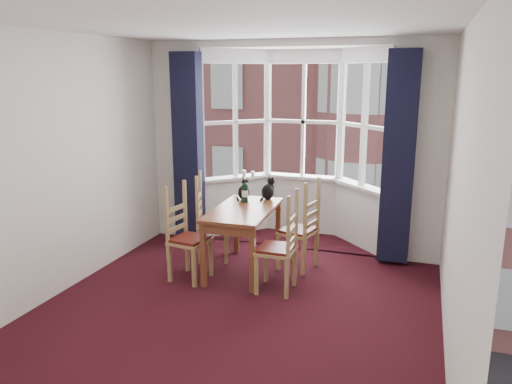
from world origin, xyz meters
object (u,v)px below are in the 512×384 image
at_px(cat_left, 244,191).
at_px(candle_short, 253,174).
at_px(chair_left_near, 183,239).
at_px(chair_right_near, 284,251).
at_px(chair_left_far, 206,224).
at_px(wine_bottle, 245,192).
at_px(candle_tall, 244,174).
at_px(dining_table, 243,218).
at_px(chair_right_far, 305,233).
at_px(cat_right, 268,190).

xyz_separation_m(cat_left, candle_short, (-0.21, 0.97, 0.02)).
xyz_separation_m(chair_left_near, chair_right_near, (1.22, 0.01, 0.00)).
bearing_deg(chair_left_near, candle_short, 82.88).
distance_m(chair_left_far, wine_bottle, 0.69).
distance_m(candle_tall, candle_short, 0.13).
distance_m(chair_left_near, candle_short, 1.90).
distance_m(chair_right_near, wine_bottle, 1.09).
relative_size(dining_table, chair_left_far, 1.40).
bearing_deg(chair_right_near, chair_right_far, 84.59).
height_order(chair_left_near, chair_left_far, same).
bearing_deg(candle_short, wine_bottle, -75.73).
height_order(wine_bottle, candle_short, wine_bottle).
height_order(chair_right_far, wine_bottle, wine_bottle).
distance_m(chair_right_near, chair_right_far, 0.70).
bearing_deg(dining_table, wine_bottle, 106.18).
height_order(dining_table, wine_bottle, wine_bottle).
relative_size(chair_left_far, cat_right, 3.11).
relative_size(chair_left_near, cat_right, 3.11).
bearing_deg(chair_right_far, cat_right, 154.96).
xyz_separation_m(chair_left_far, cat_right, (0.74, 0.31, 0.43)).
xyz_separation_m(chair_left_near, candle_tall, (0.10, 1.80, 0.45)).
height_order(chair_left_far, chair_right_near, same).
relative_size(wine_bottle, candle_short, 3.42).
distance_m(chair_left_far, cat_right, 0.91).
height_order(chair_right_far, candle_short, candle_short).
bearing_deg(wine_bottle, candle_short, 104.27).
xyz_separation_m(chair_right_near, chair_right_far, (0.07, 0.70, 0.00)).
bearing_deg(chair_right_near, wine_bottle, 135.44).
height_order(cat_right, wine_bottle, wine_bottle).
distance_m(chair_left_near, chair_left_far, 0.65).
bearing_deg(wine_bottle, chair_left_near, -126.31).
bearing_deg(candle_tall, cat_right, -52.75).
bearing_deg(chair_left_near, cat_left, 62.85).
relative_size(chair_left_near, candle_short, 10.13).
bearing_deg(chair_right_near, cat_right, 116.85).
bearing_deg(chair_right_far, cat_left, 169.18).
height_order(chair_right_near, wine_bottle, wine_bottle).
xyz_separation_m(cat_left, candle_tall, (-0.34, 0.94, 0.03)).
xyz_separation_m(chair_left_far, cat_left, (0.44, 0.21, 0.42)).
bearing_deg(cat_left, dining_table, -70.72).
distance_m(chair_right_far, cat_left, 0.96).
distance_m(cat_left, wine_bottle, 0.18).
bearing_deg(wine_bottle, chair_right_near, -44.56).
bearing_deg(chair_right_near, candle_tall, 122.03).
height_order(dining_table, chair_left_far, chair_left_far).
bearing_deg(chair_left_near, cat_right, 52.28).
xyz_separation_m(dining_table, chair_left_far, (-0.60, 0.23, -0.21)).
bearing_deg(wine_bottle, dining_table, -73.82).
relative_size(dining_table, wine_bottle, 4.15).
relative_size(dining_table, chair_left_near, 1.40).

